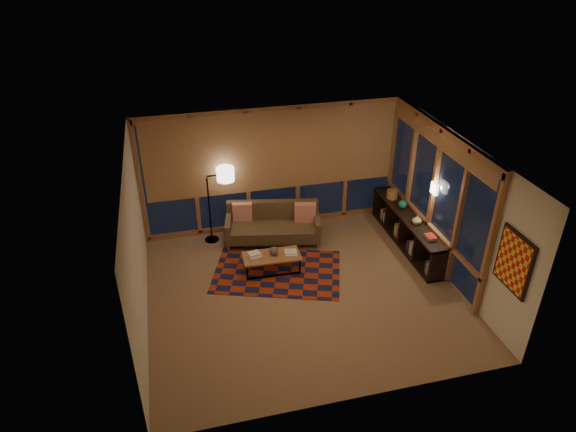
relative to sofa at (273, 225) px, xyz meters
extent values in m
cube|color=#9A7860|center=(0.16, -1.78, -0.39)|extent=(5.50, 5.00, 0.01)
cube|color=beige|center=(0.16, -1.78, 2.31)|extent=(5.50, 5.00, 0.01)
cube|color=silver|center=(0.16, 0.72, 0.96)|extent=(5.50, 0.01, 2.70)
cube|color=silver|center=(0.16, -4.28, 0.96)|extent=(5.50, 0.01, 2.70)
cube|color=silver|center=(-2.59, -1.78, 0.96)|extent=(0.01, 5.00, 2.70)
cube|color=silver|center=(2.91, -1.78, 0.96)|extent=(0.01, 5.00, 2.70)
cube|color=#9F2A0F|center=(-0.16, -1.08, -0.39)|extent=(2.77, 2.28, 0.01)
sphere|color=black|center=(-0.21, -1.02, 0.06)|extent=(0.18, 0.18, 0.17)
cylinder|color=#9D743F|center=(2.63, 0.03, 0.37)|extent=(0.29, 0.29, 0.18)
sphere|color=#197769|center=(2.65, -0.44, 0.37)|extent=(0.22, 0.22, 0.18)
imported|color=tan|center=(2.65, -1.10, 0.38)|extent=(0.23, 0.23, 0.19)
camera|label=1|loc=(-1.89, -8.88, 5.45)|focal=32.00mm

